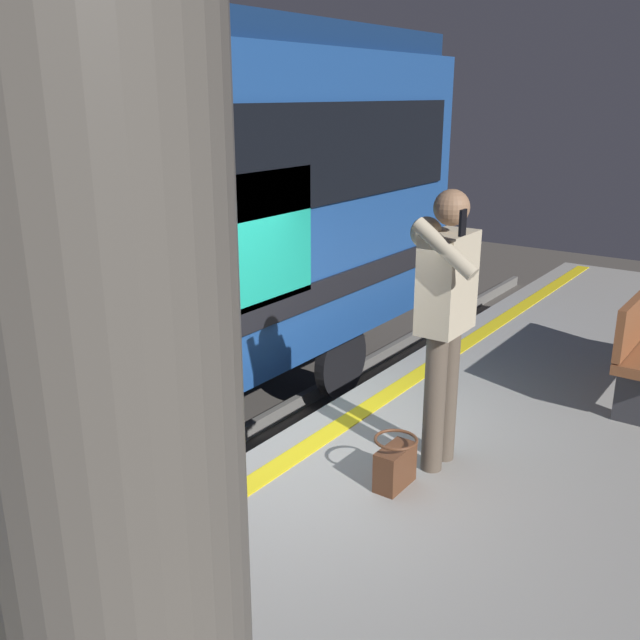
{
  "coord_description": "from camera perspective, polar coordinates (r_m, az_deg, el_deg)",
  "views": [
    {
      "loc": [
        3.51,
        2.94,
        3.38
      ],
      "look_at": [
        -0.19,
        0.3,
        1.91
      ],
      "focal_mm": 39.57,
      "sensor_mm": 36.0,
      "label": 1
    }
  ],
  "objects": [
    {
      "name": "ground_plane",
      "position": [
        5.69,
        -3.75,
        -18.57
      ],
      "size": [
        24.51,
        24.51,
        0.0
      ],
      "primitive_type": "plane",
      "color": "#4C4742"
    },
    {
      "name": "platform",
      "position": [
        4.65,
        16.07,
        -21.08
      ],
      "size": [
        13.59,
        3.82,
        1.01
      ],
      "primitive_type": "cube",
      "color": "gray",
      "rests_on": "ground"
    },
    {
      "name": "safety_line",
      "position": [
        4.99,
        -1.27,
        -10.39
      ],
      "size": [
        13.32,
        0.16,
        0.01
      ],
      "primitive_type": "cube",
      "color": "yellow",
      "rests_on": "platform"
    },
    {
      "name": "track_rail_near",
      "position": [
        6.52,
        -13.96,
        -13.09
      ],
      "size": [
        17.67,
        0.08,
        0.16
      ],
      "primitive_type": "cube",
      "color": "slate",
      "rests_on": "ground"
    },
    {
      "name": "track_rail_far",
      "position": [
        7.56,
        -21.2,
        -9.29
      ],
      "size": [
        17.67,
        0.08,
        0.16
      ],
      "primitive_type": "cube",
      "color": "slate",
      "rests_on": "ground"
    },
    {
      "name": "passenger",
      "position": [
        4.48,
        10.07,
        0.95
      ],
      "size": [
        0.57,
        0.55,
        1.82
      ],
      "color": "brown",
      "rests_on": "platform"
    },
    {
      "name": "handbag",
      "position": [
        4.52,
        6.09,
        -11.5
      ],
      "size": [
        0.3,
        0.28,
        0.33
      ],
      "color": "#59331E",
      "rests_on": "platform"
    },
    {
      "name": "station_column",
      "position": [
        1.11,
        -16.9,
        -5.92
      ],
      "size": [
        0.41,
        0.41,
        3.87
      ],
      "primitive_type": "cylinder",
      "color": "#59544C",
      "rests_on": "platform"
    }
  ]
}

